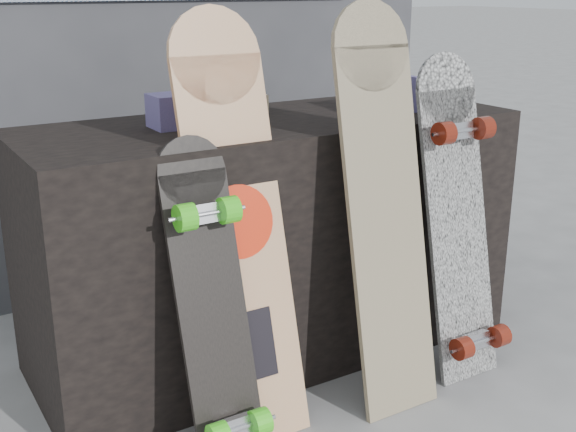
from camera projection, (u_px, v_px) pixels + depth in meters
ground at (360, 414)px, 2.13m from camera, size 60.00×60.00×0.00m
vendor_table at (273, 238)px, 2.41m from camera, size 1.60×0.60×0.80m
booth at (165, 12)px, 2.89m from camera, size 2.40×0.22×2.20m
merch_box_purple at (181, 110)px, 2.16m from camera, size 0.18×0.12×0.10m
merch_box_small at (388, 94)px, 2.41m from camera, size 0.14×0.14×0.12m
merch_box_flat at (232, 105)px, 2.38m from camera, size 0.22×0.10×0.06m
longboard_geisha at (237, 215)px, 1.95m from camera, size 0.27×0.32×1.16m
longboard_celtic at (384, 199)px, 2.06m from camera, size 0.26×0.26×1.18m
longboard_cascadia at (459, 215)px, 2.25m from camera, size 0.23×0.30×1.02m
skateboard_dark at (213, 300)px, 1.86m from camera, size 0.19×0.31×0.85m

